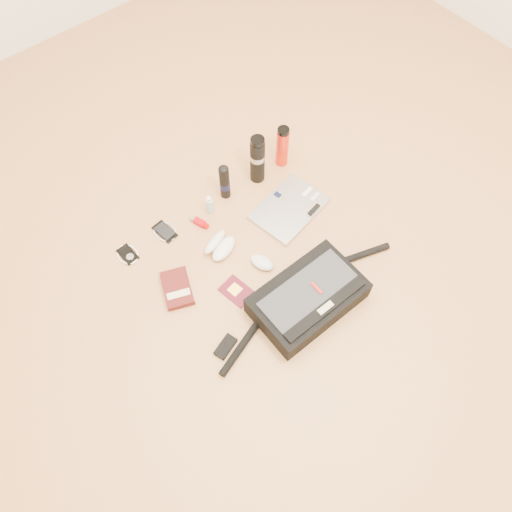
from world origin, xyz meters
The scene contains 14 objects.
ground centered at (0.00, 0.00, 0.00)m, with size 4.00×4.00×0.00m, color tan.
messenger_bag centered at (0.00, -0.22, 0.06)m, with size 0.94×0.29×0.13m.
laptop centered at (0.26, 0.18, 0.01)m, with size 0.37×0.29×0.03m.
book centered at (-0.38, 0.18, 0.02)m, with size 0.17×0.21×0.03m.
passport centered at (-0.19, 0.01, 0.00)m, with size 0.12×0.15×0.01m.
mouse centered at (-0.02, 0.04, 0.02)m, with size 0.09×0.12×0.04m.
sunglasses_case centered at (-0.12, 0.23, 0.03)m, with size 0.17×0.16×0.08m.
ipod centered at (-0.45, 0.46, 0.01)m, with size 0.09×0.10×0.01m.
phone centered at (-0.26, 0.45, 0.01)m, with size 0.10×0.12×0.01m.
inhaler centered at (-0.11, 0.39, 0.01)m, with size 0.05×0.10×0.03m.
spray_bottle centered at (-0.03, 0.41, 0.05)m, with size 0.04×0.04×0.12m.
aerosol_can centered at (0.09, 0.44, 0.10)m, with size 0.06×0.06×0.20m.
thermos_black centered at (0.27, 0.43, 0.14)m, with size 0.08×0.08×0.27m.
thermos_red centered at (0.42, 0.42, 0.11)m, with size 0.07×0.07×0.23m.
Camera 1 is at (-0.71, -0.74, 1.92)m, focal length 35.00 mm.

